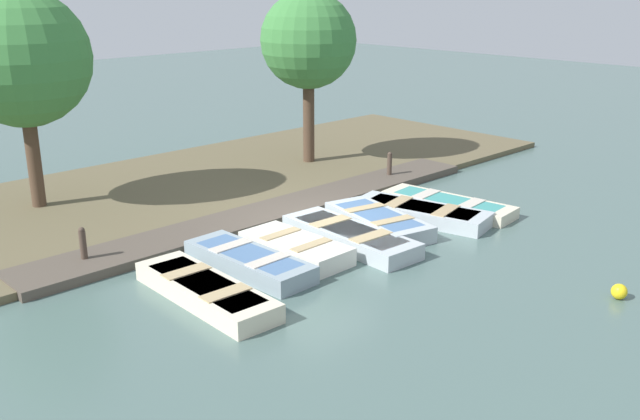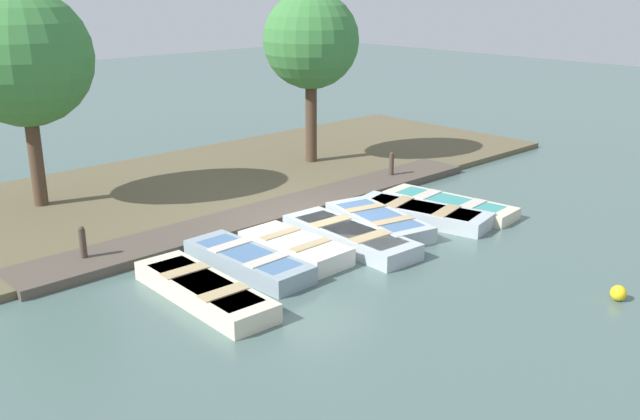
# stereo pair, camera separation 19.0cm
# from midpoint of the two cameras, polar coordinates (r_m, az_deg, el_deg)

# --- Properties ---
(ground_plane) EXTENTS (80.00, 80.00, 0.00)m
(ground_plane) POSITION_cam_midpoint_polar(r_m,az_deg,el_deg) (17.55, -0.59, -1.54)
(ground_plane) COLOR #4C6660
(shore_bank) EXTENTS (8.00, 24.00, 0.17)m
(shore_bank) POSITION_cam_midpoint_polar(r_m,az_deg,el_deg) (21.27, -9.87, 1.95)
(shore_bank) COLOR brown
(shore_bank) RESTS_ON ground_plane
(dock_walkway) EXTENTS (1.43, 13.91, 0.21)m
(dock_walkway) POSITION_cam_midpoint_polar(r_m,az_deg,el_deg) (18.59, -3.79, -0.10)
(dock_walkway) COLOR #51473D
(dock_walkway) RESTS_ON ground_plane
(rowboat_0) EXTENTS (3.58, 1.16, 0.40)m
(rowboat_0) POSITION_cam_midpoint_polar(r_m,az_deg,el_deg) (13.88, -9.52, -6.38)
(rowboat_0) COLOR beige
(rowboat_0) RESTS_ON ground_plane
(rowboat_1) EXTENTS (3.19, 1.15, 0.41)m
(rowboat_1) POSITION_cam_midpoint_polar(r_m,az_deg,el_deg) (15.14, -6.07, -4.09)
(rowboat_1) COLOR #8C9EA8
(rowboat_1) RESTS_ON ground_plane
(rowboat_2) EXTENTS (2.63, 1.19, 0.43)m
(rowboat_2) POSITION_cam_midpoint_polar(r_m,az_deg,el_deg) (15.76, -2.31, -3.04)
(rowboat_2) COLOR silver
(rowboat_2) RESTS_ON ground_plane
(rowboat_3) EXTENTS (3.64, 1.34, 0.40)m
(rowboat_3) POSITION_cam_midpoint_polar(r_m,az_deg,el_deg) (16.50, 2.07, -2.10)
(rowboat_3) COLOR #B2BCC1
(rowboat_3) RESTS_ON ground_plane
(rowboat_4) EXTENTS (3.21, 1.83, 0.42)m
(rowboat_4) POSITION_cam_midpoint_polar(r_m,az_deg,el_deg) (17.52, 4.37, -0.91)
(rowboat_4) COLOR #B2BCC1
(rowboat_4) RESTS_ON ground_plane
(rowboat_5) EXTENTS (3.66, 1.90, 0.39)m
(rowboat_5) POSITION_cam_midpoint_polar(r_m,az_deg,el_deg) (18.34, 7.80, -0.21)
(rowboat_5) COLOR #B2BCC1
(rowboat_5) RESTS_ON ground_plane
(rowboat_6) EXTENTS (3.69, 1.48, 0.33)m
(rowboat_6) POSITION_cam_midpoint_polar(r_m,az_deg,el_deg) (19.26, 9.91, 0.48)
(rowboat_6) COLOR beige
(rowboat_6) RESTS_ON ground_plane
(mooring_post_near) EXTENTS (0.14, 0.14, 0.92)m
(mooring_post_near) POSITION_cam_midpoint_polar(r_m,az_deg,el_deg) (15.91, -18.73, -2.85)
(mooring_post_near) COLOR #47382D
(mooring_post_near) RESTS_ON ground_plane
(mooring_post_far) EXTENTS (0.14, 0.14, 0.92)m
(mooring_post_far) POSITION_cam_midpoint_polar(r_m,az_deg,el_deg) (21.68, 5.32, 3.48)
(mooring_post_far) COLOR #47382D
(mooring_post_far) RESTS_ON ground_plane
(buoy) EXTENTS (0.31, 0.31, 0.31)m
(buoy) POSITION_cam_midpoint_polar(r_m,az_deg,el_deg) (14.87, 22.48, -6.05)
(buoy) COLOR yellow
(buoy) RESTS_ON ground_plane
(park_tree_far_left) EXTENTS (3.45, 3.45, 5.74)m
(park_tree_far_left) POSITION_cam_midpoint_polar(r_m,az_deg,el_deg) (19.52, -23.07, 11.07)
(park_tree_far_left) COLOR #4C3828
(park_tree_far_left) RESTS_ON ground_plane
(park_tree_left) EXTENTS (3.02, 3.02, 5.56)m
(park_tree_left) POSITION_cam_midpoint_polar(r_m,az_deg,el_deg) (22.86, -1.19, 13.33)
(park_tree_left) COLOR #4C3828
(park_tree_left) RESTS_ON ground_plane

